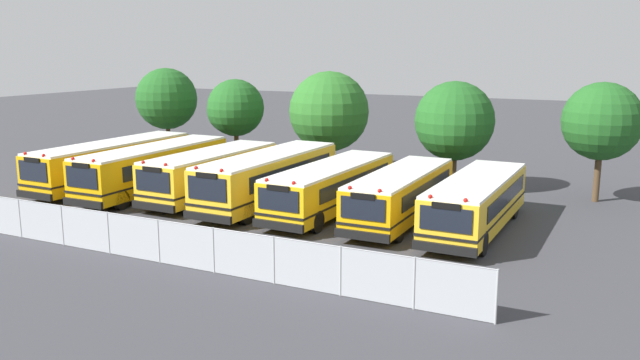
{
  "coord_description": "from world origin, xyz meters",
  "views": [
    {
      "loc": [
        17.11,
        -28.27,
        7.99
      ],
      "look_at": [
        3.03,
        0.0,
        1.6
      ],
      "focal_mm": 36.57,
      "sensor_mm": 36.0,
      "label": 1
    }
  ],
  "objects": [
    {
      "name": "ground_plane",
      "position": [
        0.0,
        0.0,
        0.0
      ],
      "size": [
        160.0,
        160.0,
        0.0
      ],
      "primitive_type": "plane",
      "color": "#38383D"
    },
    {
      "name": "school_bus_0",
      "position": [
        -10.71,
        0.13,
        1.44
      ],
      "size": [
        2.68,
        11.35,
        2.73
      ],
      "rotation": [
        0.0,
        0.0,
        3.13
      ],
      "color": "#EAA80C",
      "rests_on": "ground_plane"
    },
    {
      "name": "school_bus_1",
      "position": [
        -7.25,
        -0.26,
        1.45
      ],
      "size": [
        2.6,
        10.86,
        2.76
      ],
      "rotation": [
        0.0,
        0.0,
        3.15
      ],
      "color": "#EAA80C",
      "rests_on": "ground_plane"
    },
    {
      "name": "school_bus_2",
      "position": [
        -3.54,
        0.04,
        1.41
      ],
      "size": [
        2.77,
        9.5,
        2.69
      ],
      "rotation": [
        0.0,
        0.0,
        3.12
      ],
      "color": "yellow",
      "rests_on": "ground_plane"
    },
    {
      "name": "school_bus_3",
      "position": [
        -0.02,
        0.16,
        1.47
      ],
      "size": [
        2.73,
        10.74,
        2.79
      ],
      "rotation": [
        0.0,
        0.0,
        3.13
      ],
      "color": "yellow",
      "rests_on": "ground_plane"
    },
    {
      "name": "school_bus_4",
      "position": [
        3.61,
        0.08,
        1.33
      ],
      "size": [
        2.79,
        10.23,
        2.52
      ],
      "rotation": [
        0.0,
        0.0,
        3.11
      ],
      "color": "yellow",
      "rests_on": "ground_plane"
    },
    {
      "name": "school_bus_5",
      "position": [
        7.25,
        0.0,
        1.32
      ],
      "size": [
        2.48,
        9.57,
        2.51
      ],
      "rotation": [
        0.0,
        0.0,
        3.15
      ],
      "color": "#EAA80C",
      "rests_on": "ground_plane"
    },
    {
      "name": "school_bus_6",
      "position": [
        10.81,
        -0.07,
        1.34
      ],
      "size": [
        2.62,
        9.9,
        2.53
      ],
      "rotation": [
        0.0,
        0.0,
        3.13
      ],
      "color": "yellow",
      "rests_on": "ground_plane"
    },
    {
      "name": "tree_0",
      "position": [
        -13.61,
        8.86,
        4.39
      ],
      "size": [
        4.39,
        4.39,
        6.64
      ],
      "color": "#4C3823",
      "rests_on": "ground_plane"
    },
    {
      "name": "tree_1",
      "position": [
        -7.88,
        8.7,
        3.97
      ],
      "size": [
        4.19,
        3.85,
        5.99
      ],
      "color": "#4C3823",
      "rests_on": "ground_plane"
    },
    {
      "name": "tree_2",
      "position": [
        -1.26,
        9.69,
        4.04
      ],
      "size": [
        5.19,
        5.19,
        6.58
      ],
      "color": "#4C3823",
      "rests_on": "ground_plane"
    },
    {
      "name": "tree_3",
      "position": [
        7.51,
        7.69,
        3.94
      ],
      "size": [
        4.47,
        4.47,
        6.23
      ],
      "color": "#4C3823",
      "rests_on": "ground_plane"
    },
    {
      "name": "tree_4",
      "position": [
        15.1,
        8.49,
        4.32
      ],
      "size": [
        4.08,
        4.08,
        6.32
      ],
      "color": "#4C3823",
      "rests_on": "ground_plane"
    },
    {
      "name": "chainlink_fence",
      "position": [
        -0.13,
        -9.85,
        0.89
      ],
      "size": [
        27.77,
        0.07,
        1.71
      ],
      "color": "#9EA0A3",
      "rests_on": "ground_plane"
    },
    {
      "name": "traffic_cone",
      "position": [
        -6.05,
        -9.01,
        0.33
      ],
      "size": [
        0.5,
        0.5,
        0.66
      ],
      "primitive_type": "cone",
      "color": "#EA5914",
      "rests_on": "ground_plane"
    }
  ]
}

